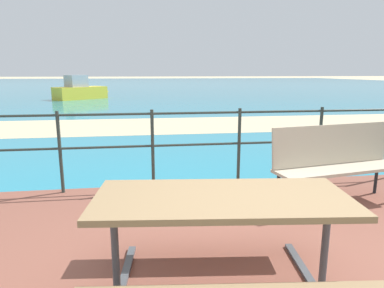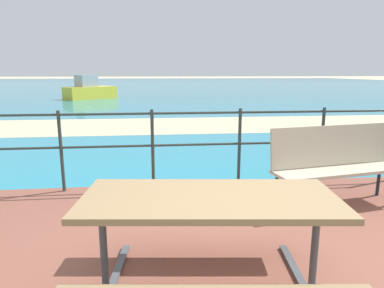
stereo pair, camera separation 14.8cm
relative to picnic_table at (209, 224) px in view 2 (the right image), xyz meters
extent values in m
cube|color=teal|center=(0.21, 39.93, -0.63)|extent=(90.00, 90.00, 0.01)
cube|color=beige|center=(0.21, 8.29, -0.63)|extent=(54.00, 3.25, 0.01)
cube|color=#8C704C|center=(0.00, 0.00, 0.17)|extent=(1.71, 0.87, 0.04)
cube|color=#8C704C|center=(0.06, 0.59, -0.14)|extent=(1.66, 0.43, 0.04)
cylinder|color=#4C5156|center=(-0.70, 0.07, -0.20)|extent=(0.06, 0.06, 0.75)
cylinder|color=#4C5156|center=(0.70, -0.07, -0.20)|extent=(0.06, 0.06, 0.75)
cube|color=#BCAD93|center=(1.78, 1.54, -0.15)|extent=(1.66, 0.68, 0.04)
cube|color=#BCAD93|center=(1.74, 1.72, 0.11)|extent=(1.60, 0.36, 0.48)
cylinder|color=#1E2328|center=(1.09, 1.26, -0.36)|extent=(0.04, 0.04, 0.43)
cylinder|color=#1E2328|center=(1.03, 1.56, -0.36)|extent=(0.04, 0.04, 0.43)
cylinder|color=#1E2328|center=(2.47, 1.81, -0.36)|extent=(0.04, 0.04, 0.43)
cylinder|color=#2D3833|center=(-1.56, 2.41, -0.04)|extent=(0.04, 0.04, 1.07)
cylinder|color=#2D3833|center=(-0.38, 2.41, -0.04)|extent=(0.04, 0.04, 1.07)
cylinder|color=#2D3833|center=(0.80, 2.41, -0.04)|extent=(0.04, 0.04, 1.07)
cylinder|color=#2D3833|center=(1.98, 2.41, -0.04)|extent=(0.04, 0.04, 1.07)
cylinder|color=#2D3833|center=(0.21, 2.41, 0.44)|extent=(5.90, 0.03, 0.03)
cylinder|color=#2D3833|center=(0.21, 2.41, 0.01)|extent=(5.90, 0.03, 0.03)
cube|color=yellow|center=(-4.24, 19.23, -0.26)|extent=(3.11, 2.88, 0.73)
cube|color=#A5A8AD|center=(-4.41, 19.09, 0.44)|extent=(1.44, 1.44, 0.69)
cone|color=yellow|center=(-2.90, 20.32, -0.26)|extent=(0.80, 0.82, 0.65)
camera|label=1|loc=(-0.48, -2.02, 0.97)|focal=31.80mm
camera|label=2|loc=(-0.33, -2.03, 0.97)|focal=31.80mm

